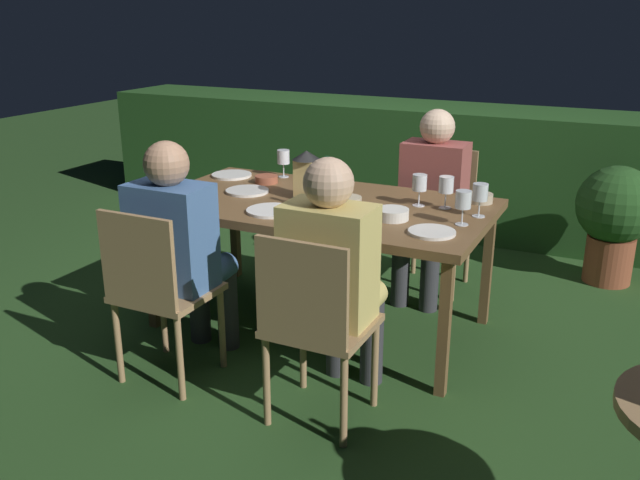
{
  "coord_description": "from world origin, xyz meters",
  "views": [
    {
      "loc": [
        1.54,
        -3.18,
        1.72
      ],
      "look_at": [
        0.0,
        0.0,
        0.51
      ],
      "focal_mm": 38.26,
      "sensor_mm": 36.0,
      "label": 1
    }
  ],
  "objects_px": {
    "plate_b": "(271,211)",
    "potted_plant_by_hedge": "(615,215)",
    "dining_table": "(320,211)",
    "wine_glass_e": "(463,201)",
    "person_in_rust": "(431,196)",
    "wine_glass_b": "(446,186)",
    "bowl_dip": "(392,214)",
    "chair_side_right_b": "(438,211)",
    "green_bottle_on_table": "(327,192)",
    "plate_c": "(232,175)",
    "bowl_olives": "(481,198)",
    "bowl_salad": "(266,179)",
    "chair_side_left_b": "(314,321)",
    "wine_glass_a": "(480,194)",
    "wine_glass_c": "(283,158)",
    "person_in_mustard": "(334,272)",
    "wine_glass_d": "(420,184)",
    "chair_side_left_a": "(157,288)",
    "lantern_centerpiece": "(307,172)",
    "plate_d": "(432,232)",
    "bowl_bread": "(347,202)",
    "person_in_blue": "(181,244)",
    "plate_a": "(247,191)"
  },
  "relations": [
    {
      "from": "plate_b",
      "to": "potted_plant_by_hedge",
      "type": "xyz_separation_m",
      "value": [
        1.56,
        1.68,
        -0.28
      ]
    },
    {
      "from": "dining_table",
      "to": "wine_glass_e",
      "type": "height_order",
      "value": "wine_glass_e"
    },
    {
      "from": "person_in_rust",
      "to": "wine_glass_b",
      "type": "distance_m",
      "value": 0.61
    },
    {
      "from": "bowl_dip",
      "to": "chair_side_right_b",
      "type": "bearing_deg",
      "value": 92.97
    },
    {
      "from": "green_bottle_on_table",
      "to": "plate_c",
      "type": "xyz_separation_m",
      "value": [
        -0.87,
        0.45,
        -0.1
      ]
    },
    {
      "from": "plate_b",
      "to": "bowl_olives",
      "type": "distance_m",
      "value": 1.12
    },
    {
      "from": "wine_glass_b",
      "to": "bowl_salad",
      "type": "relative_size",
      "value": 1.23
    },
    {
      "from": "chair_side_left_b",
      "to": "wine_glass_e",
      "type": "bearing_deg",
      "value": 64.78
    },
    {
      "from": "wine_glass_a",
      "to": "wine_glass_e",
      "type": "relative_size",
      "value": 1.0
    },
    {
      "from": "chair_side_left_b",
      "to": "wine_glass_c",
      "type": "xyz_separation_m",
      "value": [
        -0.85,
        1.3,
        0.36
      ]
    },
    {
      "from": "person_in_rust",
      "to": "plate_c",
      "type": "bearing_deg",
      "value": -160.64
    },
    {
      "from": "person_in_mustard",
      "to": "wine_glass_d",
      "type": "relative_size",
      "value": 6.8
    },
    {
      "from": "chair_side_left_b",
      "to": "plate_c",
      "type": "height_order",
      "value": "chair_side_left_b"
    },
    {
      "from": "green_bottle_on_table",
      "to": "chair_side_right_b",
      "type": "bearing_deg",
      "value": 74.61
    },
    {
      "from": "chair_side_left_a",
      "to": "potted_plant_by_hedge",
      "type": "bearing_deg",
      "value": 51.46
    },
    {
      "from": "lantern_centerpiece",
      "to": "wine_glass_b",
      "type": "bearing_deg",
      "value": 10.9
    },
    {
      "from": "wine_glass_e",
      "to": "plate_d",
      "type": "bearing_deg",
      "value": -114.89
    },
    {
      "from": "plate_c",
      "to": "bowl_bread",
      "type": "distance_m",
      "value": 0.97
    },
    {
      "from": "chair_side_left_a",
      "to": "lantern_centerpiece",
      "type": "relative_size",
      "value": 3.28
    },
    {
      "from": "plate_c",
      "to": "potted_plant_by_hedge",
      "type": "xyz_separation_m",
      "value": [
        2.17,
        1.11,
        -0.28
      ]
    },
    {
      "from": "chair_side_left_a",
      "to": "person_in_rust",
      "type": "xyz_separation_m",
      "value": [
        0.81,
        1.58,
        0.15
      ]
    },
    {
      "from": "person_in_blue",
      "to": "person_in_rust",
      "type": "distance_m",
      "value": 1.61
    },
    {
      "from": "wine_glass_b",
      "to": "plate_a",
      "type": "bearing_deg",
      "value": -170.92
    },
    {
      "from": "dining_table",
      "to": "wine_glass_d",
      "type": "xyz_separation_m",
      "value": [
        0.5,
        0.16,
        0.17
      ]
    },
    {
      "from": "chair_side_right_b",
      "to": "potted_plant_by_hedge",
      "type": "height_order",
      "value": "chair_side_right_b"
    },
    {
      "from": "wine_glass_e",
      "to": "chair_side_right_b",
      "type": "bearing_deg",
      "value": 111.88
    },
    {
      "from": "wine_glass_d",
      "to": "potted_plant_by_hedge",
      "type": "height_order",
      "value": "wine_glass_d"
    },
    {
      "from": "wine_glass_a",
      "to": "wine_glass_e",
      "type": "distance_m",
      "value": 0.17
    },
    {
      "from": "chair_side_left_b",
      "to": "plate_c",
      "type": "bearing_deg",
      "value": 134.43
    },
    {
      "from": "wine_glass_e",
      "to": "plate_a",
      "type": "bearing_deg",
      "value": 176.83
    },
    {
      "from": "green_bottle_on_table",
      "to": "plate_a",
      "type": "bearing_deg",
      "value": 164.45
    },
    {
      "from": "person_in_rust",
      "to": "plate_d",
      "type": "height_order",
      "value": "person_in_rust"
    },
    {
      "from": "wine_glass_e",
      "to": "plate_d",
      "type": "distance_m",
      "value": 0.24
    },
    {
      "from": "green_bottle_on_table",
      "to": "bowl_salad",
      "type": "relative_size",
      "value": 2.12
    },
    {
      "from": "person_in_blue",
      "to": "wine_glass_b",
      "type": "xyz_separation_m",
      "value": [
        1.05,
        0.87,
        0.2
      ]
    },
    {
      "from": "person_in_blue",
      "to": "bowl_bread",
      "type": "xyz_separation_m",
      "value": [
        0.58,
        0.67,
        0.12
      ]
    },
    {
      "from": "wine_glass_d",
      "to": "bowl_salad",
      "type": "distance_m",
      "value": 0.98
    },
    {
      "from": "chair_side_left_b",
      "to": "green_bottle_on_table",
      "type": "relative_size",
      "value": 3.0
    },
    {
      "from": "wine_glass_d",
      "to": "bowl_dip",
      "type": "xyz_separation_m",
      "value": [
        -0.04,
        -0.29,
        -0.09
      ]
    },
    {
      "from": "person_in_rust",
      "to": "plate_a",
      "type": "distance_m",
      "value": 1.11
    },
    {
      "from": "wine_glass_b",
      "to": "potted_plant_by_hedge",
      "type": "height_order",
      "value": "wine_glass_b"
    },
    {
      "from": "wine_glass_c",
      "to": "wine_glass_e",
      "type": "relative_size",
      "value": 1.0
    },
    {
      "from": "green_bottle_on_table",
      "to": "wine_glass_e",
      "type": "height_order",
      "value": "green_bottle_on_table"
    },
    {
      "from": "wine_glass_b",
      "to": "person_in_rust",
      "type": "bearing_deg",
      "value": 114.1
    },
    {
      "from": "dining_table",
      "to": "plate_b",
      "type": "relative_size",
      "value": 7.02
    },
    {
      "from": "person_in_mustard",
      "to": "plate_b",
      "type": "relative_size",
      "value": 4.47
    },
    {
      "from": "dining_table",
      "to": "lantern_centerpiece",
      "type": "distance_m",
      "value": 0.22
    },
    {
      "from": "wine_glass_d",
      "to": "plate_a",
      "type": "xyz_separation_m",
      "value": [
        -0.96,
        -0.16,
        -0.11
      ]
    },
    {
      "from": "wine_glass_a",
      "to": "plate_d",
      "type": "distance_m",
      "value": 0.4
    },
    {
      "from": "chair_side_right_b",
      "to": "wine_glass_a",
      "type": "height_order",
      "value": "wine_glass_a"
    }
  ]
}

